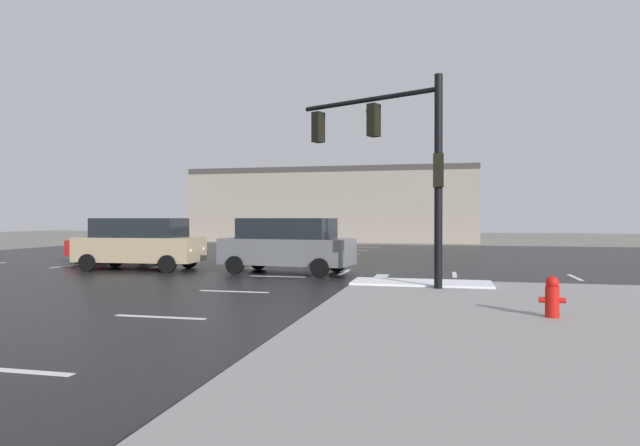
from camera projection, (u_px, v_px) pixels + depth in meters
ground_plane at (293, 272)px, 20.88m from camera, size 120.00×120.00×0.00m
road_asphalt at (293, 271)px, 20.88m from camera, size 44.00×44.00×0.02m
snow_strip_curbside at (421, 283)px, 15.85m from camera, size 4.00×1.60×0.06m
lane_markings at (316, 275)px, 19.26m from camera, size 36.15×36.15×0.01m
traffic_signal_mast at (397, 149)px, 15.52m from camera, size 4.33×2.12×5.81m
fire_hydrant at (552, 297)px, 10.47m from camera, size 0.48×0.26×0.79m
strip_building_background at (335, 205)px, 50.00m from camera, size 25.24×8.00×6.48m
suv_grey at (287, 244)px, 20.14m from camera, size 4.99×2.59×2.03m
sedan_red at (125, 244)px, 25.06m from camera, size 4.65×2.34×1.58m
sedan_silver at (297, 242)px, 27.37m from camera, size 2.29×4.64×1.58m
suv_tan at (140, 242)px, 21.49m from camera, size 4.91×2.36×2.03m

